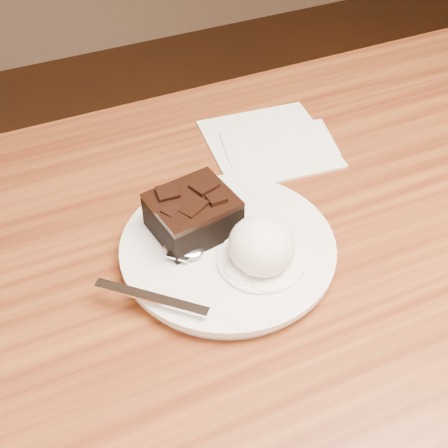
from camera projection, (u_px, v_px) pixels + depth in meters
name	position (u px, v px, depth m)	size (l,w,h in m)	color
dining_table	(305.00, 434.00, 0.89)	(1.20, 0.80, 0.75)	#532210
plate	(228.00, 250.00, 0.64)	(0.23, 0.23, 0.02)	silver
brownie	(193.00, 216.00, 0.63)	(0.08, 0.07, 0.04)	black
ice_cream_scoop	(261.00, 246.00, 0.60)	(0.07, 0.07, 0.06)	white
melt_puddle	(260.00, 261.00, 0.61)	(0.09, 0.09, 0.00)	white
spoon	(184.00, 249.00, 0.62)	(0.03, 0.18, 0.01)	silver
napkin	(269.00, 142.00, 0.79)	(0.16, 0.16, 0.01)	white
crumb_a	(278.00, 256.00, 0.62)	(0.01, 0.01, 0.00)	black
crumb_b	(200.00, 239.00, 0.64)	(0.01, 0.01, 0.00)	black
crumb_c	(231.00, 280.00, 0.59)	(0.01, 0.00, 0.00)	black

